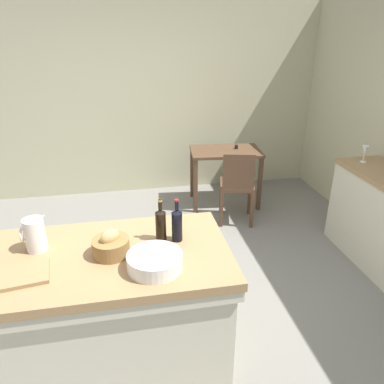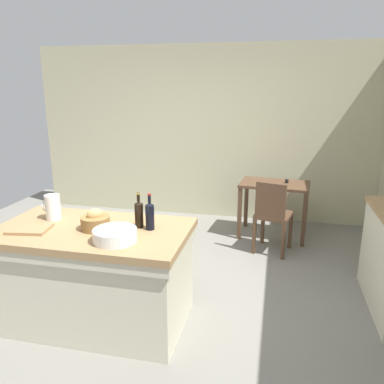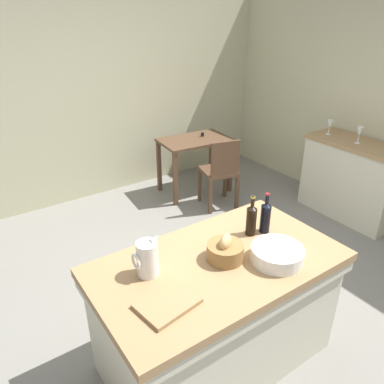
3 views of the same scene
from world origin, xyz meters
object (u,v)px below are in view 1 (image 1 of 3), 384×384
at_px(wine_glass_middle, 365,151).
at_px(wine_bottle_dark, 177,224).
at_px(wine_bottle_amber, 161,224).
at_px(cutting_board, 20,275).
at_px(pitcher, 35,234).
at_px(wooden_chair, 237,185).
at_px(bread_basket, 111,246).
at_px(island_table, 111,303).
at_px(writing_desk, 225,159).
at_px(side_cabinet, 382,219).
at_px(wash_bowl, 155,261).

bearing_deg(wine_glass_middle, wine_bottle_dark, -153.13).
relative_size(wine_bottle_amber, wine_glass_middle, 1.71).
distance_m(cutting_board, wine_bottle_amber, 0.90).
bearing_deg(wine_glass_middle, pitcher, -161.40).
bearing_deg(pitcher, wooden_chair, 41.17).
distance_m(bread_basket, cutting_board, 0.54).
distance_m(island_table, wine_glass_middle, 2.89).
xyz_separation_m(wooden_chair, wine_bottle_amber, (-1.08, -1.67, 0.48)).
bearing_deg(wine_bottle_amber, wine_glass_middle, 25.10).
relative_size(wooden_chair, bread_basket, 3.89).
height_order(writing_desk, wooden_chair, wooden_chair).
bearing_deg(island_table, writing_desk, 58.20).
xyz_separation_m(wooden_chair, cutting_board, (-1.93, -1.94, 0.38)).
relative_size(side_cabinet, wash_bowl, 3.47).
distance_m(writing_desk, wine_bottle_dark, 2.50).
height_order(pitcher, wine_bottle_amber, wine_bottle_amber).
bearing_deg(side_cabinet, pitcher, -168.60).
bearing_deg(wash_bowl, cutting_board, 175.89).
bearing_deg(side_cabinet, wash_bowl, -157.53).
distance_m(writing_desk, wine_glass_middle, 1.70).
distance_m(wine_bottle_amber, wine_glass_middle, 2.45).
height_order(wooden_chair, cutting_board, wooden_chair).
relative_size(side_cabinet, pitcher, 4.37).
distance_m(side_cabinet, pitcher, 3.16).
distance_m(bread_basket, wine_bottle_amber, 0.36).
bearing_deg(wine_glass_middle, island_table, -155.98).
xyz_separation_m(bread_basket, wine_bottle_amber, (0.33, 0.13, 0.06)).
height_order(island_table, cutting_board, cutting_board).
relative_size(writing_desk, wine_bottle_amber, 3.20).
distance_m(island_table, bread_basket, 0.46).
xyz_separation_m(island_table, side_cabinet, (2.63, 0.75, -0.00)).
bearing_deg(wine_bottle_amber, side_cabinet, 15.80).
distance_m(wooden_chair, cutting_board, 2.76).
xyz_separation_m(writing_desk, cutting_board, (-1.93, -2.51, 0.25)).
xyz_separation_m(wash_bowl, cutting_board, (-0.77, 0.06, -0.04)).
relative_size(writing_desk, cutting_board, 3.02).
height_order(wooden_chair, wine_bottle_dark, wine_bottle_dark).
bearing_deg(wine_bottle_dark, writing_desk, 66.66).
bearing_deg(bread_basket, wine_bottle_amber, 20.67).
relative_size(island_table, wine_bottle_dark, 5.29).
height_order(side_cabinet, cutting_board, side_cabinet).
xyz_separation_m(bread_basket, wine_glass_middle, (2.55, 1.16, 0.12)).
xyz_separation_m(wooden_chair, pitcher, (-1.89, -1.65, 0.48)).
distance_m(writing_desk, pitcher, 2.94).
bearing_deg(island_table, cutting_board, -162.14).
height_order(side_cabinet, bread_basket, bread_basket).
bearing_deg(wine_bottle_dark, side_cabinet, 17.29).
distance_m(island_table, side_cabinet, 2.73).
bearing_deg(pitcher, writing_desk, 49.52).
xyz_separation_m(side_cabinet, wine_bottle_dark, (-2.15, -0.67, 0.52)).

